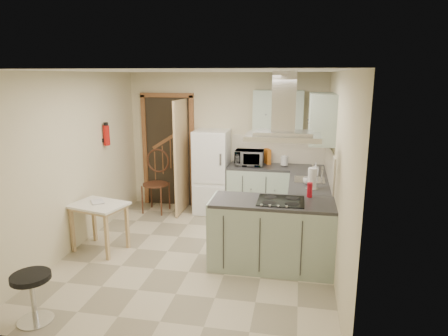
% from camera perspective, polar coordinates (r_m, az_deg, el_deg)
% --- Properties ---
extents(floor, '(4.20, 4.20, 0.00)m').
position_cam_1_polar(floor, '(5.74, -3.63, -12.15)').
color(floor, '#BEB293').
rests_on(floor, ground).
extents(ceiling, '(4.20, 4.20, 0.00)m').
position_cam_1_polar(ceiling, '(5.19, -4.04, 13.65)').
color(ceiling, silver).
rests_on(ceiling, back_wall).
extents(back_wall, '(3.60, 0.00, 3.60)m').
position_cam_1_polar(back_wall, '(7.34, 0.27, 3.74)').
color(back_wall, beige).
rests_on(back_wall, floor).
extents(left_wall, '(0.00, 4.20, 4.20)m').
position_cam_1_polar(left_wall, '(6.03, -20.63, 0.80)').
color(left_wall, beige).
rests_on(left_wall, floor).
extents(right_wall, '(0.00, 4.20, 4.20)m').
position_cam_1_polar(right_wall, '(5.19, 15.81, -0.75)').
color(right_wall, beige).
rests_on(right_wall, floor).
extents(doorway, '(1.10, 0.12, 2.10)m').
position_cam_1_polar(doorway, '(7.62, -7.94, 2.43)').
color(doorway, brown).
rests_on(doorway, floor).
extents(fridge, '(0.60, 0.60, 1.50)m').
position_cam_1_polar(fridge, '(7.19, -1.74, -0.53)').
color(fridge, white).
rests_on(fridge, floor).
extents(counter_back, '(1.08, 0.60, 0.90)m').
position_cam_1_polar(counter_back, '(7.14, 5.04, -3.18)').
color(counter_back, '#9EB2A0').
rests_on(counter_back, floor).
extents(counter_right, '(0.60, 1.95, 0.90)m').
position_cam_1_polar(counter_right, '(6.47, 11.89, -5.16)').
color(counter_right, '#9EB2A0').
rests_on(counter_right, floor).
extents(splashback, '(1.68, 0.02, 0.50)m').
position_cam_1_polar(splashback, '(7.24, 7.75, 2.67)').
color(splashback, beige).
rests_on(splashback, counter_back).
extents(wall_cabinet_back, '(0.85, 0.35, 0.70)m').
position_cam_1_polar(wall_cabinet_back, '(6.98, 7.77, 8.09)').
color(wall_cabinet_back, '#9EB2A0').
rests_on(wall_cabinet_back, back_wall).
extents(wall_cabinet_right, '(0.35, 0.90, 0.70)m').
position_cam_1_polar(wall_cabinet_right, '(5.91, 13.79, 6.94)').
color(wall_cabinet_right, '#9EB2A0').
rests_on(wall_cabinet_right, right_wall).
extents(peninsula, '(1.55, 0.65, 0.90)m').
position_cam_1_polar(peninsula, '(5.25, 6.86, -9.37)').
color(peninsula, '#9EB2A0').
rests_on(peninsula, floor).
extents(hob, '(0.58, 0.50, 0.01)m').
position_cam_1_polar(hob, '(5.09, 8.12, -4.67)').
color(hob, black).
rests_on(hob, peninsula).
extents(extractor_hood, '(0.90, 0.55, 0.10)m').
position_cam_1_polar(extractor_hood, '(4.90, 8.43, 4.42)').
color(extractor_hood, silver).
rests_on(extractor_hood, ceiling).
extents(sink, '(0.45, 0.40, 0.01)m').
position_cam_1_polar(sink, '(6.17, 12.11, -1.66)').
color(sink, silver).
rests_on(sink, counter_right).
extents(fire_extinguisher, '(0.10, 0.10, 0.32)m').
position_cam_1_polar(fire_extinguisher, '(6.73, -16.43, 4.49)').
color(fire_extinguisher, '#B2140F').
rests_on(fire_extinguisher, left_wall).
extents(drop_leaf_table, '(0.85, 0.72, 0.69)m').
position_cam_1_polar(drop_leaf_table, '(6.00, -17.29, -8.05)').
color(drop_leaf_table, '#DED088').
rests_on(drop_leaf_table, floor).
extents(bentwood_chair, '(0.50, 0.50, 1.03)m').
position_cam_1_polar(bentwood_chair, '(7.35, -9.75, -2.30)').
color(bentwood_chair, '#4C2C19').
rests_on(bentwood_chair, floor).
extents(stool, '(0.47, 0.47, 0.52)m').
position_cam_1_polar(stool, '(4.65, -25.62, -16.37)').
color(stool, black).
rests_on(stool, floor).
extents(microwave, '(0.49, 0.34, 0.27)m').
position_cam_1_polar(microwave, '(7.01, 3.64, 1.47)').
color(microwave, black).
rests_on(microwave, counter_back).
extents(kettle, '(0.18, 0.18, 0.20)m').
position_cam_1_polar(kettle, '(7.02, 8.63, 1.05)').
color(kettle, silver).
rests_on(kettle, counter_back).
extents(cereal_box, '(0.14, 0.19, 0.27)m').
position_cam_1_polar(cereal_box, '(7.17, 6.23, 1.66)').
color(cereal_box, '#CB6517').
rests_on(cereal_box, counter_back).
extents(soap_bottle, '(0.09, 0.10, 0.20)m').
position_cam_1_polar(soap_bottle, '(6.46, 12.95, -0.15)').
color(soap_bottle, '#ADB0B9').
rests_on(soap_bottle, counter_right).
extents(paper_towel, '(0.13, 0.13, 0.31)m').
position_cam_1_polar(paper_towel, '(5.67, 12.49, -1.44)').
color(paper_towel, silver).
rests_on(paper_towel, counter_right).
extents(cup, '(0.17, 0.17, 0.10)m').
position_cam_1_polar(cup, '(5.91, 11.87, -1.83)').
color(cup, white).
rests_on(cup, counter_right).
extents(red_bottle, '(0.09, 0.09, 0.19)m').
position_cam_1_polar(red_bottle, '(5.30, 12.14, -3.08)').
color(red_bottle, red).
rests_on(red_bottle, peninsula).
extents(book, '(0.27, 0.28, 0.10)m').
position_cam_1_polar(book, '(5.93, -18.45, -4.33)').
color(book, '#A75137').
rests_on(book, drop_leaf_table).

